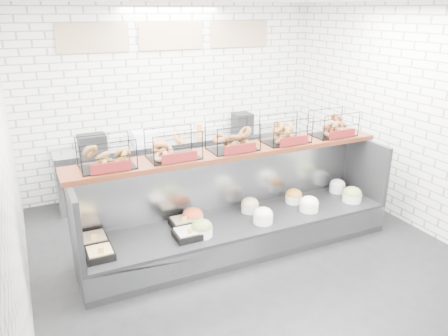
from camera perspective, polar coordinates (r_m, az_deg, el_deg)
ground at (r=5.52m, az=3.50°, el=-11.67°), size 5.50×5.50×0.00m
room_shell at (r=5.30m, az=0.81°, el=10.91°), size 5.02×5.51×3.01m
display_case at (r=5.63m, az=1.96°, el=-7.15°), size 4.00×0.90×1.20m
bagel_shelf at (r=5.37m, az=1.15°, el=3.66°), size 4.10×0.50×0.40m
prep_counter at (r=7.33m, az=-5.59°, el=0.62°), size 4.00×0.60×1.20m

